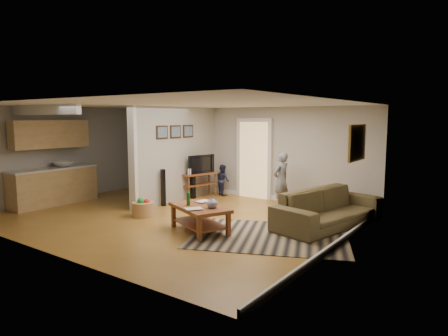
{
  "coord_description": "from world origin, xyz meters",
  "views": [
    {
      "loc": [
        6.01,
        -6.46,
        2.2
      ],
      "look_at": [
        0.88,
        0.7,
        1.1
      ],
      "focal_mm": 32.0,
      "sensor_mm": 36.0,
      "label": 1
    }
  ],
  "objects_px": {
    "child": "(281,207)",
    "sofa": "(328,226)",
    "tv_console": "(199,175)",
    "speaker_right": "(193,178)",
    "coffee_table": "(200,212)",
    "toy_basket": "(143,208)",
    "speaker_left": "(163,188)",
    "toddler": "(223,195)"
  },
  "relations": [
    {
      "from": "speaker_right",
      "to": "toddler",
      "type": "xyz_separation_m",
      "value": [
        0.4,
        0.85,
        -0.57
      ]
    },
    {
      "from": "child",
      "to": "sofa",
      "type": "bearing_deg",
      "value": 68.57
    },
    {
      "from": "toy_basket",
      "to": "toddler",
      "type": "xyz_separation_m",
      "value": [
        0.0,
        3.07,
        -0.18
      ]
    },
    {
      "from": "sofa",
      "to": "tv_console",
      "type": "relative_size",
      "value": 2.22
    },
    {
      "from": "coffee_table",
      "to": "toy_basket",
      "type": "xyz_separation_m",
      "value": [
        -1.82,
        0.19,
        -0.21
      ]
    },
    {
      "from": "coffee_table",
      "to": "toy_basket",
      "type": "distance_m",
      "value": 1.84
    },
    {
      "from": "speaker_left",
      "to": "child",
      "type": "bearing_deg",
      "value": 48.33
    },
    {
      "from": "speaker_left",
      "to": "speaker_right",
      "type": "distance_m",
      "value": 1.16
    },
    {
      "from": "toy_basket",
      "to": "child",
      "type": "relative_size",
      "value": 0.36
    },
    {
      "from": "coffee_table",
      "to": "sofa",
      "type": "bearing_deg",
      "value": 43.94
    },
    {
      "from": "speaker_left",
      "to": "child",
      "type": "height_order",
      "value": "speaker_left"
    },
    {
      "from": "child",
      "to": "speaker_left",
      "type": "bearing_deg",
      "value": -47.98
    },
    {
      "from": "sofa",
      "to": "speaker_left",
      "type": "relative_size",
      "value": 2.75
    },
    {
      "from": "speaker_right",
      "to": "sofa",
      "type": "bearing_deg",
      "value": -12.64
    },
    {
      "from": "tv_console",
      "to": "coffee_table",
      "type": "bearing_deg",
      "value": -38.72
    },
    {
      "from": "tv_console",
      "to": "speaker_left",
      "type": "relative_size",
      "value": 1.24
    },
    {
      "from": "sofa",
      "to": "toy_basket",
      "type": "xyz_separation_m",
      "value": [
        -3.71,
        -1.63,
        0.18
      ]
    },
    {
      "from": "tv_console",
      "to": "speaker_left",
      "type": "xyz_separation_m",
      "value": [
        -0.06,
        -1.37,
        -0.16
      ]
    },
    {
      "from": "sofa",
      "to": "coffee_table",
      "type": "distance_m",
      "value": 2.65
    },
    {
      "from": "tv_console",
      "to": "speaker_right",
      "type": "relative_size",
      "value": 1.02
    },
    {
      "from": "toy_basket",
      "to": "tv_console",
      "type": "bearing_deg",
      "value": 97.95
    },
    {
      "from": "child",
      "to": "toddler",
      "type": "bearing_deg",
      "value": -92.02
    },
    {
      "from": "tv_console",
      "to": "child",
      "type": "distance_m",
      "value": 2.53
    },
    {
      "from": "tv_console",
      "to": "toddler",
      "type": "height_order",
      "value": "tv_console"
    },
    {
      "from": "toy_basket",
      "to": "child",
      "type": "distance_m",
      "value": 3.36
    },
    {
      "from": "sofa",
      "to": "speaker_right",
      "type": "xyz_separation_m",
      "value": [
        -4.11,
        0.6,
        0.57
      ]
    },
    {
      "from": "speaker_left",
      "to": "tv_console",
      "type": "bearing_deg",
      "value": 104.0
    },
    {
      "from": "tv_console",
      "to": "toy_basket",
      "type": "bearing_deg",
      "value": -70.25
    },
    {
      "from": "coffee_table",
      "to": "tv_console",
      "type": "xyz_separation_m",
      "value": [
        -2.16,
        2.62,
        0.23
      ]
    },
    {
      "from": "speaker_right",
      "to": "toy_basket",
      "type": "height_order",
      "value": "speaker_right"
    },
    {
      "from": "speaker_right",
      "to": "toddler",
      "type": "relative_size",
      "value": 1.28
    },
    {
      "from": "sofa",
      "to": "toy_basket",
      "type": "height_order",
      "value": "toy_basket"
    },
    {
      "from": "child",
      "to": "coffee_table",
      "type": "bearing_deg",
      "value": 4.43
    },
    {
      "from": "coffee_table",
      "to": "tv_console",
      "type": "relative_size",
      "value": 1.29
    },
    {
      "from": "coffee_table",
      "to": "tv_console",
      "type": "bearing_deg",
      "value": 129.48
    },
    {
      "from": "tv_console",
      "to": "sofa",
      "type": "bearing_deg",
      "value": 0.59
    },
    {
      "from": "tv_console",
      "to": "speaker_right",
      "type": "height_order",
      "value": "speaker_right"
    },
    {
      "from": "speaker_left",
      "to": "toddler",
      "type": "relative_size",
      "value": 1.05
    },
    {
      "from": "coffee_table",
      "to": "toy_basket",
      "type": "bearing_deg",
      "value": 173.92
    },
    {
      "from": "speaker_left",
      "to": "speaker_right",
      "type": "bearing_deg",
      "value": 106.54
    },
    {
      "from": "speaker_left",
      "to": "toddler",
      "type": "height_order",
      "value": "speaker_left"
    },
    {
      "from": "speaker_left",
      "to": "toddler",
      "type": "xyz_separation_m",
      "value": [
        0.4,
        2.01,
        -0.47
      ]
    }
  ]
}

